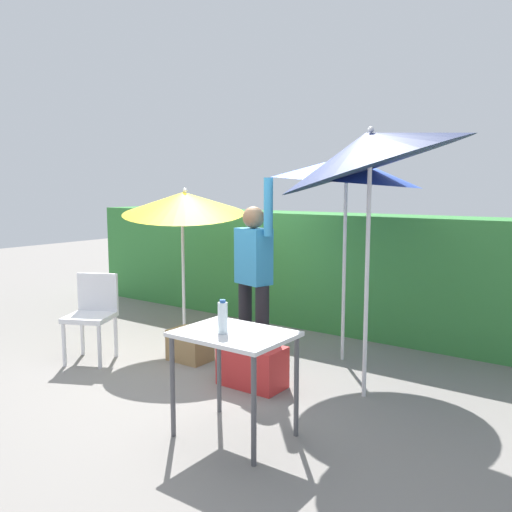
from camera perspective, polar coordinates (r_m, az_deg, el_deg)
The scene contains 11 objects.
ground_plane at distance 5.39m, azimuth -1.91°, elevation -12.01°, with size 24.00×24.00×0.00m, color gray.
hedge_row at distance 6.87m, azimuth 8.36°, elevation -1.59°, with size 8.00×0.70×1.46m, color #38843D.
umbrella_rainbow at distance 6.22m, azimuth -7.74°, elevation 5.63°, with size 1.44×1.43×1.87m.
umbrella_orange at distance 5.48m, azimuth 9.63°, elevation 9.07°, with size 1.53×1.51×2.17m.
umbrella_yellow at distance 4.47m, azimuth 12.12°, elevation 11.03°, with size 1.65×1.60×2.54m.
person_vendor at distance 5.38m, azimuth -0.26°, elevation -1.77°, with size 0.55×0.31×1.88m.
chair_plastic at distance 5.81m, azimuth -17.04°, elevation -5.67°, with size 0.59×0.59×0.89m.
cooler_box at distance 4.92m, azimuth -0.41°, elevation -11.64°, with size 0.59×0.33×0.38m, color red.
crate_cardboard at distance 5.65m, azimuth -7.06°, elevation -9.43°, with size 0.42×0.30×0.32m, color #9E7A4C.
folding_table at distance 3.84m, azimuth -2.34°, elevation -9.51°, with size 0.80×0.60×0.77m.
bottle_water at distance 3.76m, azimuth -3.57°, elevation -6.56°, with size 0.07×0.07×0.24m.
Camera 1 is at (3.12, -4.02, 1.79)m, focal length 37.45 mm.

